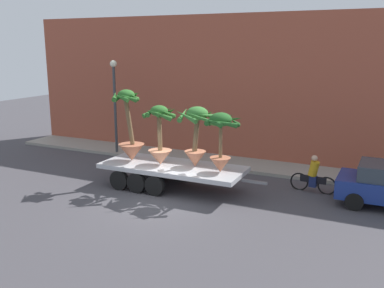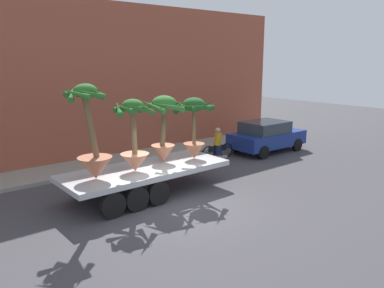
{
  "view_description": "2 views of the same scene",
  "coord_description": "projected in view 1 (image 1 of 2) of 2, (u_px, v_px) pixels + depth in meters",
  "views": [
    {
      "loc": [
        7.64,
        -13.09,
        5.71
      ],
      "look_at": [
        0.5,
        1.79,
        1.92
      ],
      "focal_mm": 40.24,
      "sensor_mm": 36.0,
      "label": 1
    },
    {
      "loc": [
        -7.1,
        -9.22,
        4.67
      ],
      "look_at": [
        2.01,
        2.04,
        1.43
      ],
      "focal_mm": 35.76,
      "sensor_mm": 36.0,
      "label": 2
    }
  ],
  "objects": [
    {
      "name": "potted_palm_extra",
      "position": [
        130.0,
        132.0,
        17.89
      ],
      "size": [
        1.45,
        1.3,
        2.98
      ],
      "color": "#B26647",
      "rests_on": "flatbed_trailer"
    },
    {
      "name": "potted_palm_front",
      "position": [
        160.0,
        137.0,
        17.26
      ],
      "size": [
        1.41,
        1.51,
        2.43
      ],
      "color": "tan",
      "rests_on": "flatbed_trailer"
    },
    {
      "name": "cyclist",
      "position": [
        313.0,
        176.0,
        17.04
      ],
      "size": [
        1.84,
        0.37,
        1.54
      ],
      "color": "black",
      "rests_on": "ground"
    },
    {
      "name": "sidewalk",
      "position": [
        220.0,
        162.0,
        21.35
      ],
      "size": [
        24.0,
        2.2,
        0.15
      ],
      "primitive_type": "cube",
      "color": "gray",
      "rests_on": "ground"
    },
    {
      "name": "ground_plane",
      "position": [
        159.0,
        203.0,
        16.0
      ],
      "size": [
        60.0,
        60.0,
        0.0
      ],
      "primitive_type": "plane",
      "color": "#423F44"
    },
    {
      "name": "building_facade",
      "position": [
        234.0,
        87.0,
        22.05
      ],
      "size": [
        24.0,
        1.2,
        7.24
      ],
      "primitive_type": "cube",
      "color": "#9E4C38",
      "rests_on": "ground"
    },
    {
      "name": "flatbed_trailer",
      "position": [
        167.0,
        169.0,
        17.57
      ],
      "size": [
        6.88,
        2.4,
        0.98
      ],
      "color": "#B7BABF",
      "rests_on": "ground"
    },
    {
      "name": "street_lamp",
      "position": [
        115.0,
        94.0,
        22.32
      ],
      "size": [
        0.36,
        0.36,
        4.83
      ],
      "color": "#383D42",
      "rests_on": "sidewalk"
    },
    {
      "name": "potted_palm_middle",
      "position": [
        196.0,
        133.0,
        16.89
      ],
      "size": [
        1.72,
        1.65,
        2.42
      ],
      "color": "#C17251",
      "rests_on": "flatbed_trailer"
    },
    {
      "name": "potted_palm_rear",
      "position": [
        221.0,
        137.0,
        16.16
      ],
      "size": [
        1.51,
        1.67,
        2.3
      ],
      "color": "#B26647",
      "rests_on": "flatbed_trailer"
    }
  ]
}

